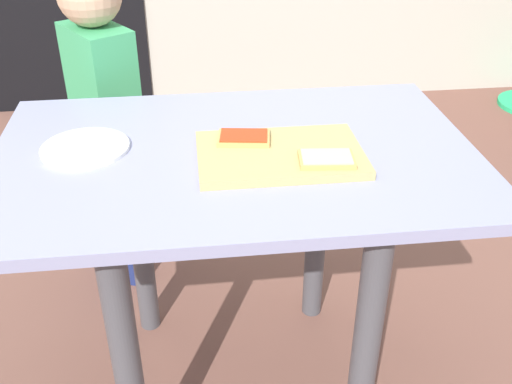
{
  "coord_description": "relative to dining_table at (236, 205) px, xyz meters",
  "views": [
    {
      "loc": [
        -0.1,
        -1.21,
        1.4
      ],
      "look_at": [
        0.05,
        0.0,
        0.65
      ],
      "focal_mm": 41.75,
      "sensor_mm": 36.0,
      "label": 1
    }
  ],
  "objects": [
    {
      "name": "plate_white_left",
      "position": [
        -0.34,
        0.05,
        0.15
      ],
      "size": [
        0.2,
        0.2,
        0.01
      ],
      "primitive_type": "cylinder",
      "color": "white",
      "rests_on": "dining_table"
    },
    {
      "name": "child_left",
      "position": [
        -0.36,
        0.57,
        0.02
      ],
      "size": [
        0.25,
        0.28,
        1.09
      ],
      "color": "navy",
      "rests_on": "ground"
    },
    {
      "name": "dining_table",
      "position": [
        0.0,
        0.0,
        0.0
      ],
      "size": [
        1.11,
        0.72,
        0.77
      ],
      "color": "#9193B7",
      "rests_on": "ground"
    },
    {
      "name": "pizza_slice_far_left",
      "position": [
        0.02,
        0.01,
        0.17
      ],
      "size": [
        0.13,
        0.09,
        0.01
      ],
      "color": "#DCA255",
      "rests_on": "cutting_board"
    },
    {
      "name": "pizza_slice_near_right",
      "position": [
        0.19,
        -0.11,
        0.17
      ],
      "size": [
        0.13,
        0.09,
        0.01
      ],
      "color": "#DCA255",
      "rests_on": "cutting_board"
    },
    {
      "name": "ground_plane",
      "position": [
        0.0,
        0.0,
        -0.62
      ],
      "size": [
        16.0,
        16.0,
        0.0
      ],
      "primitive_type": "plane",
      "color": "brown"
    },
    {
      "name": "cutting_board",
      "position": [
        0.1,
        -0.05,
        0.16
      ],
      "size": [
        0.37,
        0.24,
        0.02
      ],
      "primitive_type": "cube",
      "color": "tan",
      "rests_on": "dining_table"
    }
  ]
}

